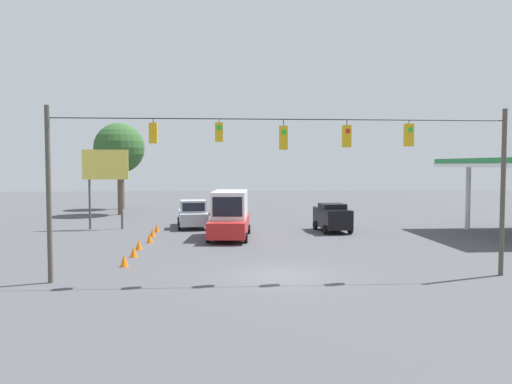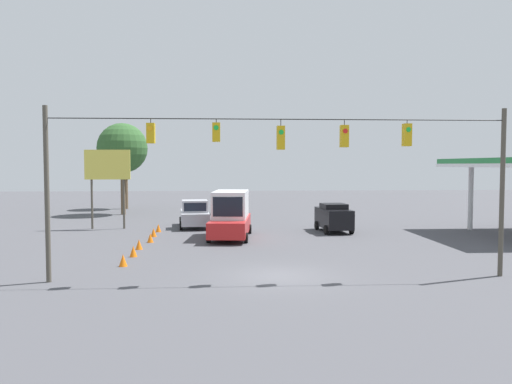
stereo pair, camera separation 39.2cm
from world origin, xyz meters
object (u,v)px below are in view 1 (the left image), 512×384
(sedan_black_oncoming_far, at_px, (332,217))
(traffic_cone_farthest, at_px, (157,228))
(traffic_cone_nearest, at_px, (124,261))
(traffic_cone_fourth, at_px, (150,238))
(roadside_billboard, at_px, (105,172))
(tree_horizon_right, at_px, (121,150))
(traffic_cone_second, at_px, (134,252))
(tree_horizon_left, at_px, (119,148))
(traffic_cone_fifth, at_px, (152,233))
(box_truck_red_withflow_mid, at_px, (230,215))
(pickup_truck_silver_withflow_far, at_px, (193,215))
(traffic_cone_third, at_px, (139,245))
(overhead_signal_span, at_px, (286,165))
(pickup_truck_grey_withflow_deep, at_px, (229,203))

(sedan_black_oncoming_far, xyz_separation_m, traffic_cone_farthest, (12.52, -0.60, -0.76))
(traffic_cone_nearest, distance_m, traffic_cone_farthest, 12.05)
(traffic_cone_fourth, bearing_deg, roadside_billboard, -58.79)
(roadside_billboard, distance_m, tree_horizon_right, 17.35)
(traffic_cone_second, xyz_separation_m, tree_horizon_left, (5.10, -22.44, 6.06))
(traffic_cone_second, height_order, traffic_cone_fifth, same)
(box_truck_red_withflow_mid, distance_m, tree_horizon_left, 19.47)
(traffic_cone_nearest, bearing_deg, pickup_truck_silver_withflow_far, -99.46)
(box_truck_red_withflow_mid, distance_m, traffic_cone_third, 6.89)
(traffic_cone_fourth, bearing_deg, pickup_truck_silver_withflow_far, -107.04)
(pickup_truck_silver_withflow_far, bearing_deg, traffic_cone_fifth, 63.63)
(sedan_black_oncoming_far, distance_m, pickup_truck_silver_withflow_far, 10.58)
(box_truck_red_withflow_mid, distance_m, traffic_cone_farthest, 6.07)
(pickup_truck_silver_withflow_far, bearing_deg, traffic_cone_second, 78.80)
(traffic_cone_nearest, relative_size, roadside_billboard, 0.10)
(traffic_cone_fifth, xyz_separation_m, tree_horizon_right, (6.12, -21.47, 6.09))
(sedan_black_oncoming_far, bearing_deg, traffic_cone_farthest, -2.74)
(traffic_cone_farthest, relative_size, roadside_billboard, 0.10)
(traffic_cone_nearest, distance_m, traffic_cone_third, 4.72)
(traffic_cone_farthest, bearing_deg, box_truck_red_withflow_mid, 149.64)
(box_truck_red_withflow_mid, xyz_separation_m, pickup_truck_silver_withflow_far, (2.72, -5.54, -0.53))
(traffic_cone_third, relative_size, tree_horizon_left, 0.07)
(overhead_signal_span, distance_m, traffic_cone_third, 11.57)
(box_truck_red_withflow_mid, distance_m, pickup_truck_silver_withflow_far, 6.19)
(box_truck_red_withflow_mid, relative_size, tree_horizon_left, 0.75)
(pickup_truck_grey_withflow_deep, relative_size, tree_horizon_left, 0.62)
(overhead_signal_span, xyz_separation_m, traffic_cone_third, (7.33, -7.72, -4.51))
(traffic_cone_third, distance_m, tree_horizon_left, 21.65)
(pickup_truck_silver_withflow_far, distance_m, roadside_billboard, 7.23)
(traffic_cone_nearest, distance_m, traffic_cone_fourth, 7.23)
(pickup_truck_silver_withflow_far, height_order, traffic_cone_fourth, pickup_truck_silver_withflow_far)
(traffic_cone_nearest, bearing_deg, box_truck_red_withflow_mid, -119.67)
(traffic_cone_fourth, relative_size, roadside_billboard, 0.10)
(traffic_cone_nearest, distance_m, tree_horizon_right, 32.35)
(traffic_cone_fourth, height_order, tree_horizon_right, tree_horizon_right)
(pickup_truck_silver_withflow_far, distance_m, traffic_cone_fifth, 5.47)
(traffic_cone_fifth, distance_m, traffic_cone_farthest, 2.34)
(traffic_cone_fourth, height_order, traffic_cone_farthest, same)
(overhead_signal_span, bearing_deg, traffic_cone_farthest, -64.32)
(overhead_signal_span, relative_size, traffic_cone_fourth, 33.24)
(sedan_black_oncoming_far, bearing_deg, traffic_cone_fourth, 18.84)
(traffic_cone_farthest, height_order, roadside_billboard, roadside_billboard)
(traffic_cone_second, height_order, traffic_cone_farthest, same)
(tree_horizon_left, bearing_deg, traffic_cone_fourth, 106.56)
(traffic_cone_nearest, bearing_deg, traffic_cone_fourth, -91.41)
(overhead_signal_span, relative_size, tree_horizon_left, 2.20)
(traffic_cone_second, xyz_separation_m, roadside_billboard, (4.01, -11.65, 4.00))
(traffic_cone_farthest, distance_m, tree_horizon_left, 15.08)
(traffic_cone_fourth, height_order, tree_horizon_left, tree_horizon_left)
(pickup_truck_grey_withflow_deep, bearing_deg, traffic_cone_third, 75.32)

